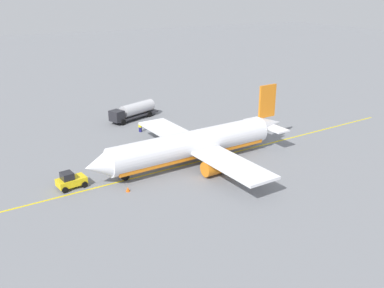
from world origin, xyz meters
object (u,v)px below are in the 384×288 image
object	(u,v)px
airplane	(195,145)
fuel_tanker	(134,111)
refueling_worker	(140,127)
safety_cone_nose	(101,161)
safety_cone_wingtip	(128,189)
pushback_tug	(71,180)

from	to	relation	value
airplane	fuel_tanker	xyz separation A→B (m)	(-0.23, -24.61, -1.06)
refueling_worker	safety_cone_nose	size ratio (longest dim) A/B	2.77
fuel_tanker	safety_cone_wingtip	world-z (taller)	fuel_tanker
refueling_worker	safety_cone_wingtip	size ratio (longest dim) A/B	2.85
fuel_tanker	safety_cone_wingtip	bearing A→B (deg)	67.04
airplane	safety_cone_wingtip	bearing A→B (deg)	18.83
safety_cone_nose	safety_cone_wingtip	size ratio (longest dim) A/B	1.03
airplane	pushback_tug	xyz separation A→B (m)	(17.90, -0.49, -1.78)
airplane	safety_cone_nose	size ratio (longest dim) A/B	54.14
airplane	safety_cone_nose	distance (m)	13.94
pushback_tug	refueling_worker	bearing A→B (deg)	-134.81
airplane	pushback_tug	size ratio (longest dim) A/B	8.68
fuel_tanker	refueling_worker	xyz separation A→B (m)	(1.85, 7.73, -0.91)
pushback_tug	refueling_worker	xyz separation A→B (m)	(-16.28, -16.39, -0.19)
fuel_tanker	refueling_worker	distance (m)	8.00
safety_cone_nose	pushback_tug	bearing A→B (deg)	45.60
refueling_worker	safety_cone_wingtip	distance (m)	23.34
airplane	safety_cone_wingtip	world-z (taller)	airplane
safety_cone_nose	safety_cone_wingtip	world-z (taller)	safety_cone_nose
pushback_tug	safety_cone_wingtip	size ratio (longest dim) A/B	6.42
fuel_tanker	safety_cone_wingtip	size ratio (longest dim) A/B	18.26
fuel_tanker	refueling_worker	world-z (taller)	fuel_tanker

